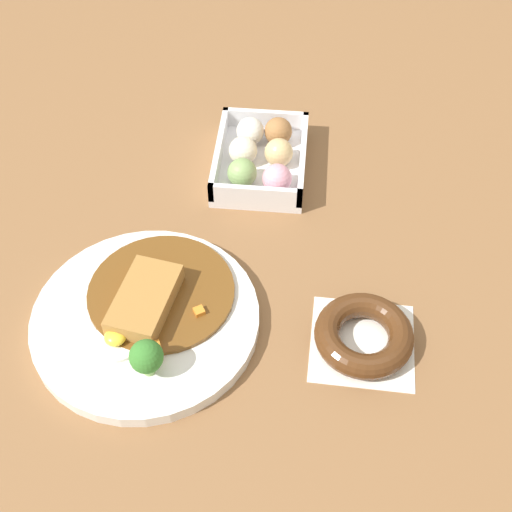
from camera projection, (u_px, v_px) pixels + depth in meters
name	position (u px, v px, depth m)	size (l,w,h in m)	color
ground_plane	(194.00, 238.00, 0.95)	(1.60, 1.60, 0.00)	brown
curry_plate	(147.00, 316.00, 0.85)	(0.28, 0.28, 0.07)	white
donut_box	(261.00, 157.00, 1.02)	(0.18, 0.13, 0.05)	white
chocolate_ring_donut	(364.00, 336.00, 0.83)	(0.13, 0.13, 0.03)	white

